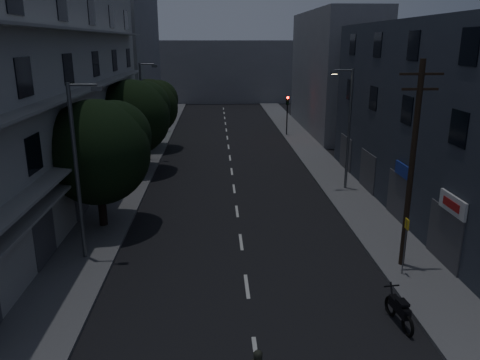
{
  "coord_description": "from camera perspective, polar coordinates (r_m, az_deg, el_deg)",
  "views": [
    {
      "loc": [
        -1.19,
        -10.88,
        9.79
      ],
      "look_at": [
        0.0,
        12.0,
        3.0
      ],
      "focal_mm": 35.0,
      "sensor_mm": 36.0,
      "label": 1
    }
  ],
  "objects": [
    {
      "name": "ground",
      "position": [
        37.21,
        -1.04,
        1.25
      ],
      "size": [
        160.0,
        160.0,
        0.0
      ],
      "primitive_type": "plane",
      "color": "black",
      "rests_on": "ground"
    },
    {
      "name": "sidewalk_left",
      "position": [
        37.71,
        -12.51,
        1.17
      ],
      "size": [
        3.0,
        90.0,
        0.15
      ],
      "primitive_type": "cube",
      "color": "#565659",
      "rests_on": "ground"
    },
    {
      "name": "sidewalk_right",
      "position": [
        38.18,
        10.29,
        1.49
      ],
      "size": [
        3.0,
        90.0,
        0.15
      ],
      "primitive_type": "cube",
      "color": "#565659",
      "rests_on": "ground"
    },
    {
      "name": "lane_markings",
      "position": [
        43.27,
        -1.33,
        3.43
      ],
      "size": [
        0.15,
        60.5,
        0.01
      ],
      "color": "beige",
      "rests_on": "ground"
    },
    {
      "name": "building_left",
      "position": [
        30.96,
        -23.73,
        9.96
      ],
      "size": [
        7.0,
        36.0,
        14.0
      ],
      "color": "#A1A19D",
      "rests_on": "ground"
    },
    {
      "name": "building_right",
      "position": [
        28.48,
        24.8,
        6.32
      ],
      "size": [
        6.19,
        28.0,
        11.0
      ],
      "color": "#2D323C",
      "rests_on": "ground"
    },
    {
      "name": "building_far_left",
      "position": [
        59.89,
        -13.81,
        14.33
      ],
      "size": [
        6.0,
        20.0,
        16.0
      ],
      "primitive_type": "cube",
      "color": "slate",
      "rests_on": "ground"
    },
    {
      "name": "building_far_right",
      "position": [
        54.6,
        11.29,
        12.74
      ],
      "size": [
        6.0,
        20.0,
        13.0
      ],
      "primitive_type": "cube",
      "color": "slate",
      "rests_on": "ground"
    },
    {
      "name": "building_far_end",
      "position": [
        81.03,
        -2.19,
        13.1
      ],
      "size": [
        24.0,
        8.0,
        10.0
      ],
      "primitive_type": "cube",
      "color": "slate",
      "rests_on": "ground"
    },
    {
      "name": "tree_near",
      "position": [
        25.66,
        -16.87,
        3.74
      ],
      "size": [
        5.55,
        5.55,
        6.84
      ],
      "color": "black",
      "rests_on": "sidewalk_left"
    },
    {
      "name": "tree_mid",
      "position": [
        36.58,
        -12.88,
        7.79
      ],
      "size": [
        5.67,
        5.67,
        6.98
      ],
      "color": "black",
      "rests_on": "sidewalk_left"
    },
    {
      "name": "tree_far",
      "position": [
        44.53,
        -10.86,
        8.95
      ],
      "size": [
        5.17,
        5.17,
        6.4
      ],
      "color": "black",
      "rests_on": "sidewalk_left"
    },
    {
      "name": "traffic_signal_far_right",
      "position": [
        50.58,
        5.79,
        8.82
      ],
      "size": [
        0.28,
        0.37,
        4.1
      ],
      "color": "black",
      "rests_on": "sidewalk_right"
    },
    {
      "name": "traffic_signal_far_left",
      "position": [
        52.94,
        -9.03,
        9.04
      ],
      "size": [
        0.28,
        0.37,
        4.1
      ],
      "color": "black",
      "rests_on": "sidewalk_left"
    },
    {
      "name": "street_lamp_left_near",
      "position": [
        21.8,
        -19.08,
        1.81
      ],
      "size": [
        1.51,
        0.25,
        8.0
      ],
      "color": "#53575A",
      "rests_on": "sidewalk_left"
    },
    {
      "name": "street_lamp_right",
      "position": [
        31.92,
        12.98,
        6.73
      ],
      "size": [
        1.51,
        0.25,
        8.0
      ],
      "color": "#5A5D62",
      "rests_on": "sidewalk_right"
    },
    {
      "name": "street_lamp_left_far",
      "position": [
        40.18,
        -11.68,
        8.75
      ],
      "size": [
        1.51,
        0.25,
        8.0
      ],
      "color": "#505157",
      "rests_on": "sidewalk_left"
    },
    {
      "name": "utility_pole",
      "position": [
        21.09,
        20.23,
        1.97
      ],
      "size": [
        1.8,
        0.24,
        9.0
      ],
      "color": "black",
      "rests_on": "sidewalk_right"
    },
    {
      "name": "bus_stop_sign",
      "position": [
        21.1,
        19.55,
        -6.5
      ],
      "size": [
        0.06,
        0.35,
        2.52
      ],
      "color": "#595B60",
      "rests_on": "sidewalk_right"
    },
    {
      "name": "motorcycle",
      "position": [
        18.32,
        18.84,
        -14.86
      ],
      "size": [
        0.6,
        2.07,
        1.33
      ],
      "rotation": [
        0.0,
        0.0,
        0.11
      ],
      "color": "black",
      "rests_on": "ground"
    }
  ]
}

